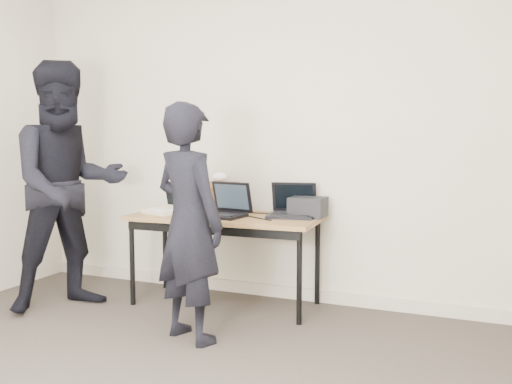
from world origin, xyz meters
The scene contains 13 objects.
room centered at (0.00, 0.00, 1.35)m, with size 4.60×4.60×2.80m.
desk centered at (-0.29, 1.88, 0.66)m, with size 1.53×0.72×0.72m.
laptop_beige centered at (-0.79, 1.84, 0.77)m, with size 0.36×0.35×0.23m.
laptop_center centered at (-0.27, 1.86, 0.78)m, with size 0.38×0.37×0.26m.
laptop_right centered at (0.22, 2.05, 0.78)m, with size 0.41×0.40×0.26m.
leather_satchel centered at (-0.47, 2.11, 0.85)m, with size 0.38×0.23×0.25m.
tissue centered at (-0.44, 2.11, 1.00)m, with size 0.13×0.10×0.08m, color white.
equipment_box centered at (0.34, 2.07, 0.80)m, with size 0.27×0.23×0.15m, color black.
power_brick centered at (-0.51, 1.71, 0.74)m, with size 0.08×0.05×0.03m, color black.
cables centered at (-0.33, 1.88, 0.72)m, with size 0.99×0.42×0.01m.
person_typist centered at (-0.17, 1.10, 0.78)m, with size 0.57×0.38×1.57m, color black.
person_observer centered at (-1.38, 1.36, 0.96)m, with size 0.93×0.73×1.92m, color black.
baseboard centered at (0.00, 2.23, 0.05)m, with size 4.50×0.03×0.10m, color #BDB09D.
Camera 1 is at (1.66, -2.13, 1.38)m, focal length 40.00 mm.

